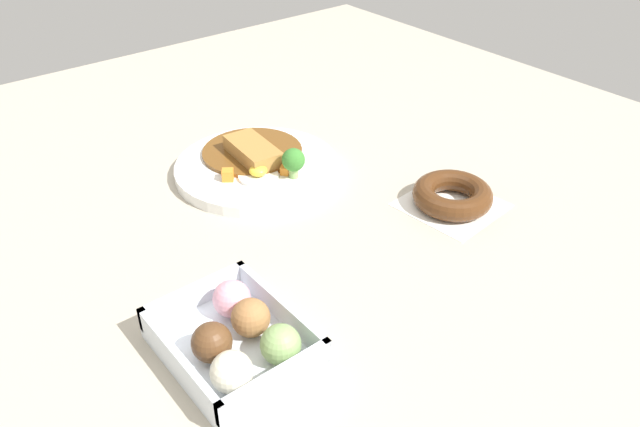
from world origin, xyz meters
TOP-DOWN VIEW (x-y plane):
  - ground_plane at (0.00, 0.00)m, footprint 1.60×1.60m
  - curry_plate at (0.16, -0.06)m, footprint 0.26×0.26m
  - donut_box at (-0.15, 0.18)m, footprint 0.17×0.14m
  - chocolate_ring_donut at (-0.10, -0.23)m, footprint 0.14×0.14m

SIDE VIEW (x-z plane):
  - ground_plane at x=0.00m, z-range 0.00..0.00m
  - curry_plate at x=0.16m, z-range -0.02..0.05m
  - chocolate_ring_donut at x=-0.10m, z-range 0.00..0.03m
  - donut_box at x=-0.15m, z-range 0.00..0.05m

